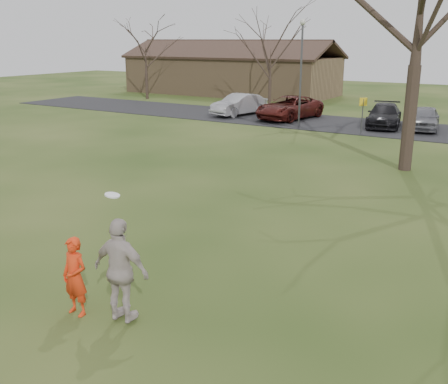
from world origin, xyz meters
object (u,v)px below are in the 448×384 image
at_px(car_2, 289,108).
at_px(player_defender, 75,277).
at_px(building, 231,74).
at_px(car_4, 425,118).
at_px(car_1, 239,105).
at_px(catching_play, 121,270).
at_px(lamp_post, 301,60).
at_px(car_3, 384,115).

bearing_deg(car_2, player_defender, -65.35).
relative_size(player_defender, building, 0.08).
bearing_deg(player_defender, car_4, 87.83).
height_order(car_1, car_4, car_1).
height_order(player_defender, car_4, player_defender).
xyz_separation_m(car_1, catching_play, (11.95, -25.19, 0.30)).
distance_m(car_2, car_4, 8.59).
distance_m(car_1, catching_play, 27.88).
bearing_deg(lamp_post, car_4, 24.09).
distance_m(car_4, lamp_post, 8.00).
xyz_separation_m(car_2, car_3, (6.26, 0.13, -0.07)).
relative_size(player_defender, car_1, 0.35).
height_order(car_3, building, building).
distance_m(car_3, lamp_post, 6.15).
bearing_deg(car_1, lamp_post, -11.42).
distance_m(player_defender, car_1, 27.67).
bearing_deg(lamp_post, building, 132.09).
height_order(car_2, car_3, car_2).
distance_m(car_4, catching_play, 25.61).
relative_size(car_4, building, 0.19).
bearing_deg(car_1, building, 135.76).
distance_m(player_defender, car_4, 25.87).
bearing_deg(car_1, car_3, 14.95).
bearing_deg(player_defender, car_2, 106.60).
height_order(car_2, car_4, car_2).
xyz_separation_m(car_3, catching_play, (1.96, -25.53, 0.35)).
relative_size(car_2, building, 0.26).
bearing_deg(car_2, catching_play, -63.16).
height_order(catching_play, lamp_post, lamp_post).
height_order(car_1, car_2, car_2).
distance_m(car_4, building, 24.19).
distance_m(car_1, lamp_post, 6.99).
relative_size(car_1, car_2, 0.82).
bearing_deg(building, player_defender, -63.29).
bearing_deg(car_3, car_2, 169.82).
height_order(car_4, lamp_post, lamp_post).
bearing_deg(building, car_4, -31.20).
bearing_deg(car_1, car_4, 14.90).
height_order(player_defender, lamp_post, lamp_post).
relative_size(car_1, catching_play, 1.77).
height_order(car_1, car_3, car_1).
bearing_deg(car_3, player_defender, -99.22).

